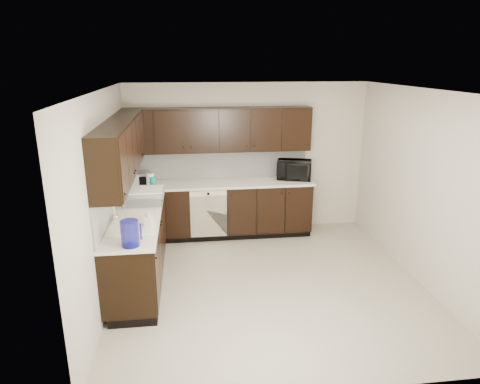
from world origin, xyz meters
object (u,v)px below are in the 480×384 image
at_px(sink, 134,227).
at_px(storage_bin, 144,197).
at_px(microwave, 294,170).
at_px(blue_pitcher, 130,233).
at_px(toaster_oven, 141,179).

bearing_deg(sink, storage_bin, 85.12).
height_order(microwave, blue_pitcher, microwave).
xyz_separation_m(sink, blue_pitcher, (0.05, -0.69, 0.20)).
height_order(sink, storage_bin, sink).
bearing_deg(toaster_oven, storage_bin, -102.61).
bearing_deg(storage_bin, microwave, 23.12).
xyz_separation_m(storage_bin, blue_pitcher, (-0.02, -1.42, 0.04)).
relative_size(microwave, toaster_oven, 1.73).
distance_m(microwave, toaster_oven, 2.50).
distance_m(storage_bin, blue_pitcher, 1.42).
bearing_deg(toaster_oven, blue_pitcher, -107.72).
bearing_deg(blue_pitcher, storage_bin, 87.51).
xyz_separation_m(sink, storage_bin, (0.06, 0.73, 0.16)).
relative_size(toaster_oven, storage_bin, 0.63).
relative_size(sink, blue_pitcher, 2.87).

